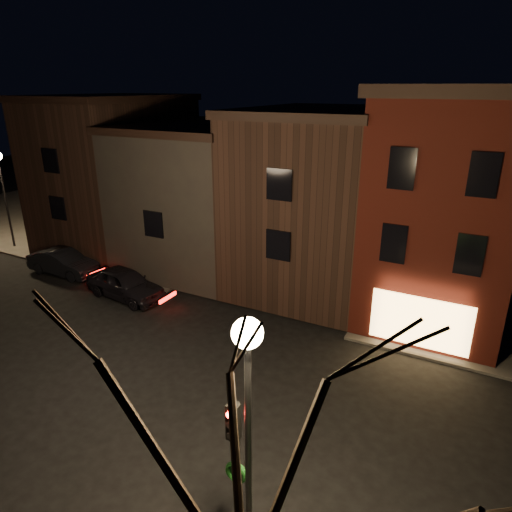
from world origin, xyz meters
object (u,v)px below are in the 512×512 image
(street_lamp_far, at_px, (0,173))
(parked_car_b, at_px, (63,263))
(bare_tree_right, at_px, (242,457))
(street_lamp_near, at_px, (248,384))
(parked_car_a, at_px, (125,283))
(traffic_signal, at_px, (236,453))

(street_lamp_far, distance_m, parked_car_b, 8.45)
(bare_tree_right, bearing_deg, street_lamp_far, 150.98)
(street_lamp_far, distance_m, bare_tree_right, 30.32)
(street_lamp_far, relative_size, bare_tree_right, 0.76)
(street_lamp_near, relative_size, parked_car_a, 1.38)
(bare_tree_right, bearing_deg, street_lamp_near, 117.47)
(street_lamp_far, height_order, parked_car_b, street_lamp_far)
(parked_car_b, bearing_deg, traffic_signal, -120.99)
(traffic_signal, height_order, parked_car_b, traffic_signal)
(bare_tree_right, height_order, parked_car_a, bare_tree_right)
(street_lamp_far, height_order, bare_tree_right, bare_tree_right)
(parked_car_b, bearing_deg, bare_tree_right, -125.07)
(street_lamp_near, distance_m, traffic_signal, 2.49)
(street_lamp_far, relative_size, parked_car_a, 1.38)
(street_lamp_near, distance_m, street_lamp_far, 28.00)
(street_lamp_far, relative_size, traffic_signal, 1.60)
(bare_tree_right, bearing_deg, parked_car_b, 146.37)
(street_lamp_near, xyz_separation_m, traffic_signal, (-0.60, 0.49, -2.37))
(street_lamp_far, bearing_deg, street_lamp_near, -25.83)
(street_lamp_near, bearing_deg, parked_car_b, 150.09)
(parked_car_a, bearing_deg, street_lamp_near, -120.67)
(bare_tree_right, distance_m, parked_car_b, 24.05)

